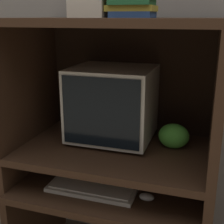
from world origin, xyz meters
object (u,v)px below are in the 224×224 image
(snack_bag, at_px, (174,136))
(crt_monitor, at_px, (113,103))
(mouse, at_px, (147,197))
(book_stack, at_px, (132,5))
(storage_box, at_px, (90,4))
(keyboard, at_px, (92,189))

(snack_bag, bearing_deg, crt_monitor, 178.17)
(mouse, bearing_deg, book_stack, 135.89)
(mouse, bearing_deg, storage_box, 162.36)
(storage_box, bearing_deg, crt_monitor, 66.65)
(crt_monitor, distance_m, storage_box, 0.52)
(keyboard, bearing_deg, snack_bag, 33.34)
(book_stack, bearing_deg, snack_bag, 30.75)
(crt_monitor, height_order, book_stack, book_stack)
(keyboard, distance_m, book_stack, 0.90)
(mouse, height_order, snack_bag, snack_bag)
(keyboard, height_order, mouse, mouse)
(keyboard, relative_size, book_stack, 2.04)
(snack_bag, relative_size, book_stack, 0.72)
(crt_monitor, relative_size, mouse, 5.92)
(crt_monitor, xyz_separation_m, snack_bag, (0.33, -0.01, -0.14))
(keyboard, height_order, snack_bag, snack_bag)
(book_stack, distance_m, storage_box, 0.20)
(book_stack, bearing_deg, storage_box, -175.90)
(mouse, xyz_separation_m, book_stack, (-0.12, 0.11, 0.87))
(keyboard, xyz_separation_m, mouse, (0.28, 0.01, 0.00))
(book_stack, height_order, storage_box, storage_box)
(mouse, distance_m, book_stack, 0.88)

